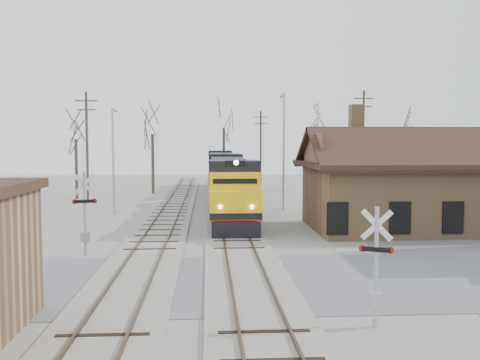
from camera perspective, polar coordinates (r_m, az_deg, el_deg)
name	(u,v)px	position (r m, az deg, el deg)	size (l,w,h in m)	color
ground	(248,281)	(21.41, 0.88, -10.72)	(140.00, 140.00, 0.00)	#A6A096
road	(248,281)	(21.41, 0.88, -10.68)	(60.00, 9.00, 0.03)	#5E5E63
track_main	(231,223)	(36.09, -0.93, -4.57)	(3.40, 90.00, 0.24)	#A6A096
track_siding	(164,223)	(36.17, -8.09, -4.59)	(3.40, 90.00, 0.24)	#A6A096
depot	(424,191)	(35.49, 19.02, -1.12)	(15.20, 9.31, 7.90)	#A17C53
locomotive_lead	(229,185)	(38.98, -1.14, -0.59)	(2.98, 19.95, 4.43)	black
locomotive_trailing	(222,171)	(59.15, -1.93, 0.98)	(2.98, 19.95, 4.19)	black
crossbuck_near	(376,270)	(16.39, 14.30, -9.29)	(0.96, 0.49, 3.58)	#A5A8AD
crossbuck_far	(85,216)	(26.73, -16.22, -3.76)	(1.14, 0.39, 4.06)	#A5A8AD
streetlight_a	(113,154)	(42.40, -13.35, 2.74)	(0.25, 2.04, 8.12)	#A5A8AD
streetlight_b	(284,145)	(43.47, 4.67, 3.75)	(0.25, 2.04, 9.45)	#A5A8AD
streetlight_c	(317,143)	(59.86, 8.26, 3.98)	(0.25, 2.04, 9.83)	#A5A8AD
utility_pole_a	(87,145)	(49.92, -16.00, 3.59)	(2.00, 0.24, 9.98)	#382D23
utility_pole_b	(261,146)	(68.31, 2.22, 3.60)	(2.00, 0.24, 9.49)	#382D23
utility_pole_c	(363,141)	(55.64, 13.00, 4.04)	(2.00, 0.24, 10.69)	#382D23
tree_a	(76,129)	(53.90, -17.13, 5.17)	(3.85, 3.85, 9.44)	#382D23
tree_b	(152,124)	(57.72, -9.32, 5.89)	(4.24, 4.24, 10.39)	#382D23
tree_c	(224,119)	(67.31, -1.75, 6.57)	(4.85, 4.85, 11.87)	#382D23
tree_d	(314,131)	(64.17, 7.93, 5.19)	(3.91, 3.91, 9.58)	#382D23
tree_e	(401,137)	(59.75, 16.79, 4.43)	(3.48, 3.48, 8.53)	#382D23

